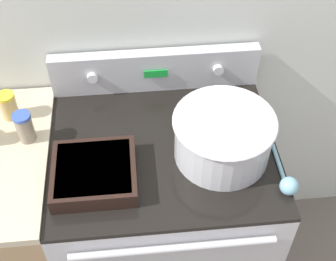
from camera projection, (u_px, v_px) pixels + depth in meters
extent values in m
cube|color=silver|center=(153.00, 12.00, 1.68)|extent=(8.00, 0.05, 2.50)
cube|color=#BCBCC1|center=(164.00, 220.00, 2.00)|extent=(0.80, 0.68, 0.93)
cube|color=black|center=(163.00, 148.00, 1.66)|extent=(0.80, 0.68, 0.02)
cylinder|color=silver|center=(173.00, 248.00, 1.46)|extent=(0.66, 0.02, 0.02)
cube|color=#BCBCC1|center=(155.00, 70.00, 1.80)|extent=(0.80, 0.05, 0.17)
cylinder|color=white|center=(92.00, 78.00, 1.76)|extent=(0.04, 0.02, 0.04)
cylinder|color=white|center=(218.00, 70.00, 1.79)|extent=(0.04, 0.02, 0.04)
cube|color=green|center=(156.00, 74.00, 1.77)|extent=(0.09, 0.01, 0.03)
cylinder|color=silver|center=(223.00, 137.00, 1.56)|extent=(0.32, 0.32, 0.17)
torus|color=silver|center=(225.00, 121.00, 1.51)|extent=(0.34, 0.34, 0.01)
cylinder|color=beige|center=(225.00, 124.00, 1.51)|extent=(0.30, 0.30, 0.02)
cube|color=black|center=(94.00, 173.00, 1.53)|extent=(0.27, 0.26, 0.06)
cube|color=tan|center=(94.00, 171.00, 1.52)|extent=(0.24, 0.23, 0.03)
cylinder|color=#7AB2C6|center=(276.00, 157.00, 1.61)|extent=(0.01, 0.28, 0.01)
sphere|color=#7AB2C6|center=(289.00, 186.00, 1.49)|extent=(0.06, 0.06, 0.06)
cylinder|color=gray|center=(25.00, 128.00, 1.62)|extent=(0.06, 0.06, 0.11)
cylinder|color=#3856B7|center=(21.00, 116.00, 1.58)|extent=(0.06, 0.06, 0.01)
cylinder|color=tan|center=(9.00, 107.00, 1.70)|extent=(0.06, 0.06, 0.09)
cylinder|color=yellow|center=(5.00, 96.00, 1.66)|extent=(0.06, 0.06, 0.01)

